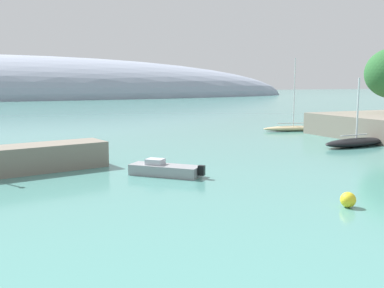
{
  "coord_description": "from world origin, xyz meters",
  "views": [
    {
      "loc": [
        -17.63,
        -5.7,
        6.58
      ],
      "look_at": [
        -2.84,
        26.82,
        1.62
      ],
      "focal_mm": 42.11,
      "sensor_mm": 36.0,
      "label": 1
    }
  ],
  "objects_px": {
    "motorboat_grey_foreground": "(165,170)",
    "mooring_buoy_yellow": "(348,200)",
    "sailboat_sand_mid_mooring": "(293,128)",
    "sailboat_black_near_shore": "(356,142)"
  },
  "relations": [
    {
      "from": "sailboat_black_near_shore",
      "to": "mooring_buoy_yellow",
      "type": "xyz_separation_m",
      "value": [
        -17.1,
        -16.92,
        -0.06
      ]
    },
    {
      "from": "sailboat_black_near_shore",
      "to": "motorboat_grey_foreground",
      "type": "xyz_separation_m",
      "value": [
        -22.99,
        -5.35,
        -0.05
      ]
    },
    {
      "from": "sailboat_sand_mid_mooring",
      "to": "mooring_buoy_yellow",
      "type": "height_order",
      "value": "sailboat_sand_mid_mooring"
    },
    {
      "from": "motorboat_grey_foreground",
      "to": "mooring_buoy_yellow",
      "type": "distance_m",
      "value": 12.99
    },
    {
      "from": "motorboat_grey_foreground",
      "to": "sailboat_black_near_shore",
      "type": "bearing_deg",
      "value": -121.51
    },
    {
      "from": "mooring_buoy_yellow",
      "to": "sailboat_sand_mid_mooring",
      "type": "bearing_deg",
      "value": 57.29
    },
    {
      "from": "motorboat_grey_foreground",
      "to": "mooring_buoy_yellow",
      "type": "height_order",
      "value": "motorboat_grey_foreground"
    },
    {
      "from": "sailboat_sand_mid_mooring",
      "to": "motorboat_grey_foreground",
      "type": "xyz_separation_m",
      "value": [
        -26.09,
        -19.89,
        -0.01
      ]
    },
    {
      "from": "sailboat_sand_mid_mooring",
      "to": "mooring_buoy_yellow",
      "type": "bearing_deg",
      "value": -109.04
    },
    {
      "from": "sailboat_black_near_shore",
      "to": "sailboat_sand_mid_mooring",
      "type": "distance_m",
      "value": 14.87
    }
  ]
}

